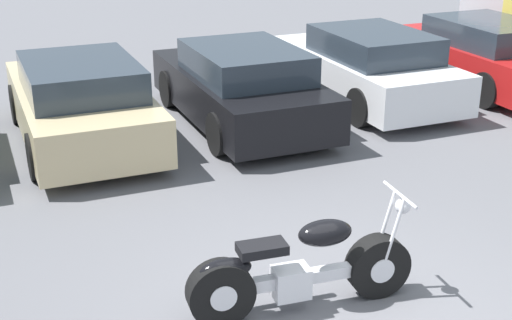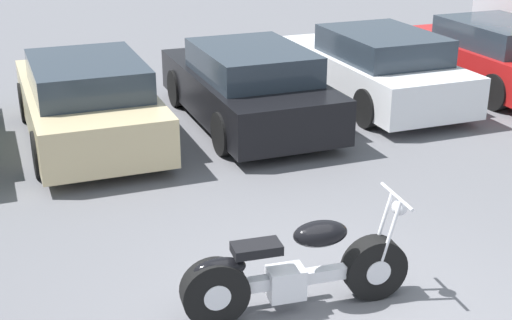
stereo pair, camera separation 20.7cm
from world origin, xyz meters
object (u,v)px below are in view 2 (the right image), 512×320
at_px(parked_car_black, 248,86).
at_px(parked_car_white, 375,68).
at_px(motorcycle, 294,272).
at_px(parked_car_champagne, 87,101).
at_px(parked_car_red, 492,55).

xyz_separation_m(parked_car_black, parked_car_white, (2.56, 0.34, 0.00)).
xyz_separation_m(motorcycle, parked_car_white, (4.08, 5.65, 0.23)).
bearing_deg(parked_car_champagne, parked_car_white, 2.83).
relative_size(motorcycle, parked_car_champagne, 0.52).
xyz_separation_m(motorcycle, parked_car_black, (1.52, 5.31, 0.23)).
height_order(parked_car_champagne, parked_car_white, same).
bearing_deg(parked_car_champagne, parked_car_black, -1.94).
distance_m(motorcycle, parked_car_black, 5.53).
distance_m(parked_car_champagne, parked_car_white, 5.13).
distance_m(motorcycle, parked_car_champagne, 5.50).
distance_m(parked_car_champagne, parked_car_red, 7.70).
bearing_deg(parked_car_black, motorcycle, -105.95).
bearing_deg(parked_car_red, parked_car_champagne, -177.87).
bearing_deg(parked_car_white, motorcycle, -125.83).
distance_m(motorcycle, parked_car_white, 6.98).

